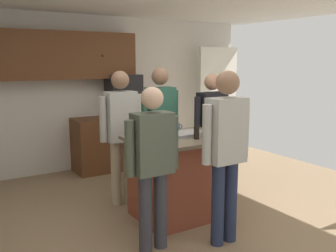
{
  "coord_description": "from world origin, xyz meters",
  "views": [
    {
      "loc": [
        -2.13,
        -3.35,
        1.85
      ],
      "look_at": [
        0.25,
        0.49,
        1.05
      ],
      "focal_mm": 39.78,
      "sensor_mm": 36.0,
      "label": 1
    }
  ],
  "objects_px": {
    "mug_blue_stoneware": "(161,138)",
    "serving_tray": "(187,134)",
    "glass_stout_tall": "(197,133)",
    "tumbler_amber": "(149,131)",
    "mug_ceramic_white": "(177,127)",
    "person_guest_right": "(226,146)",
    "kitchen_island": "(181,176)",
    "person_elder_center": "(153,159)",
    "microwave_over_range": "(124,84)",
    "person_guest_by_door": "(160,122)",
    "person_host_foreground": "(211,125)",
    "glass_pilsner": "(209,133)",
    "person_guest_left": "(121,128)",
    "glass_dark_ale": "(217,130)",
    "glass_short_whisky": "(158,128)"
  },
  "relations": [
    {
      "from": "mug_ceramic_white",
      "to": "serving_tray",
      "type": "xyz_separation_m",
      "value": [
        -0.03,
        -0.28,
        -0.03
      ]
    },
    {
      "from": "glass_dark_ale",
      "to": "glass_stout_tall",
      "type": "bearing_deg",
      "value": 177.85
    },
    {
      "from": "kitchen_island",
      "to": "person_guest_by_door",
      "type": "height_order",
      "value": "person_guest_by_door"
    },
    {
      "from": "person_host_foreground",
      "to": "glass_dark_ale",
      "type": "distance_m",
      "value": 0.78
    },
    {
      "from": "kitchen_island",
      "to": "glass_stout_tall",
      "type": "relative_size",
      "value": 8.11
    },
    {
      "from": "glass_stout_tall",
      "to": "tumbler_amber",
      "type": "bearing_deg",
      "value": 134.58
    },
    {
      "from": "kitchen_island",
      "to": "person_elder_center",
      "type": "distance_m",
      "value": 0.99
    },
    {
      "from": "person_guest_by_door",
      "to": "glass_short_whisky",
      "type": "xyz_separation_m",
      "value": [
        -0.35,
        -0.53,
        0.03
      ]
    },
    {
      "from": "microwave_over_range",
      "to": "mug_ceramic_white",
      "type": "bearing_deg",
      "value": -95.93
    },
    {
      "from": "mug_blue_stoneware",
      "to": "serving_tray",
      "type": "relative_size",
      "value": 0.3
    },
    {
      "from": "person_elder_center",
      "to": "mug_blue_stoneware",
      "type": "distance_m",
      "value": 0.54
    },
    {
      "from": "person_guest_by_door",
      "to": "glass_pilsner",
      "type": "bearing_deg",
      "value": 14.43
    },
    {
      "from": "mug_blue_stoneware",
      "to": "tumbler_amber",
      "type": "height_order",
      "value": "tumbler_amber"
    },
    {
      "from": "glass_pilsner",
      "to": "serving_tray",
      "type": "distance_m",
      "value": 0.29
    },
    {
      "from": "microwave_over_range",
      "to": "glass_stout_tall",
      "type": "xyz_separation_m",
      "value": [
        -0.27,
        -2.5,
        -0.41
      ]
    },
    {
      "from": "microwave_over_range",
      "to": "tumbler_amber",
      "type": "bearing_deg",
      "value": -107.71
    },
    {
      "from": "mug_ceramic_white",
      "to": "glass_pilsner",
      "type": "xyz_separation_m",
      "value": [
        0.07,
        -0.55,
        0.01
      ]
    },
    {
      "from": "mug_ceramic_white",
      "to": "glass_stout_tall",
      "type": "relative_size",
      "value": 0.87
    },
    {
      "from": "mug_ceramic_white",
      "to": "serving_tray",
      "type": "bearing_deg",
      "value": -97.08
    },
    {
      "from": "person_elder_center",
      "to": "glass_pilsner",
      "type": "relative_size",
      "value": 12.53
    },
    {
      "from": "microwave_over_range",
      "to": "glass_dark_ale",
      "type": "distance_m",
      "value": 2.55
    },
    {
      "from": "mug_blue_stoneware",
      "to": "person_host_foreground",
      "type": "bearing_deg",
      "value": 26.53
    },
    {
      "from": "person_guest_by_door",
      "to": "person_host_foreground",
      "type": "xyz_separation_m",
      "value": [
        0.61,
        -0.35,
        -0.05
      ]
    },
    {
      "from": "person_elder_center",
      "to": "tumbler_amber",
      "type": "xyz_separation_m",
      "value": [
        0.37,
        0.76,
        0.11
      ]
    },
    {
      "from": "person_guest_right",
      "to": "glass_short_whisky",
      "type": "distance_m",
      "value": 1.08
    },
    {
      "from": "person_guest_right",
      "to": "glass_pilsner",
      "type": "relative_size",
      "value": 13.66
    },
    {
      "from": "person_guest_by_door",
      "to": "person_host_foreground",
      "type": "bearing_deg",
      "value": 73.01
    },
    {
      "from": "microwave_over_range",
      "to": "person_guest_by_door",
      "type": "bearing_deg",
      "value": -96.21
    },
    {
      "from": "mug_blue_stoneware",
      "to": "glass_stout_tall",
      "type": "xyz_separation_m",
      "value": [
        0.44,
        -0.06,
        0.02
      ]
    },
    {
      "from": "mug_ceramic_white",
      "to": "glass_short_whisky",
      "type": "bearing_deg",
      "value": -172.23
    },
    {
      "from": "glass_pilsner",
      "to": "tumbler_amber",
      "type": "distance_m",
      "value": 0.7
    },
    {
      "from": "glass_dark_ale",
      "to": "glass_short_whisky",
      "type": "height_order",
      "value": "glass_short_whisky"
    },
    {
      "from": "mug_blue_stoneware",
      "to": "kitchen_island",
      "type": "bearing_deg",
      "value": 20.56
    },
    {
      "from": "person_guest_right",
      "to": "glass_dark_ale",
      "type": "height_order",
      "value": "person_guest_right"
    },
    {
      "from": "person_guest_right",
      "to": "mug_blue_stoneware",
      "type": "bearing_deg",
      "value": 28.6
    },
    {
      "from": "person_guest_by_door",
      "to": "glass_dark_ale",
      "type": "distance_m",
      "value": 1.02
    },
    {
      "from": "microwave_over_range",
      "to": "glass_pilsner",
      "type": "distance_m",
      "value": 2.59
    },
    {
      "from": "mug_ceramic_white",
      "to": "glass_stout_tall",
      "type": "bearing_deg",
      "value": -97.16
    },
    {
      "from": "person_guest_by_door",
      "to": "glass_pilsner",
      "type": "distance_m",
      "value": 1.04
    },
    {
      "from": "serving_tray",
      "to": "mug_ceramic_white",
      "type": "bearing_deg",
      "value": 82.92
    },
    {
      "from": "mug_ceramic_white",
      "to": "serving_tray",
      "type": "relative_size",
      "value": 0.29
    },
    {
      "from": "glass_pilsner",
      "to": "person_guest_right",
      "type": "bearing_deg",
      "value": -111.83
    },
    {
      "from": "person_elder_center",
      "to": "person_guest_by_door",
      "type": "distance_m",
      "value": 1.61
    },
    {
      "from": "glass_stout_tall",
      "to": "mug_ceramic_white",
      "type": "bearing_deg",
      "value": 82.84
    },
    {
      "from": "person_elder_center",
      "to": "glass_stout_tall",
      "type": "bearing_deg",
      "value": -13.66
    },
    {
      "from": "person_guest_left",
      "to": "person_guest_by_door",
      "type": "bearing_deg",
      "value": 65.35
    },
    {
      "from": "microwave_over_range",
      "to": "glass_dark_ale",
      "type": "bearing_deg",
      "value": -89.46
    },
    {
      "from": "kitchen_island",
      "to": "glass_dark_ale",
      "type": "bearing_deg",
      "value": -29.34
    },
    {
      "from": "person_guest_by_door",
      "to": "mug_ceramic_white",
      "type": "relative_size",
      "value": 13.63
    },
    {
      "from": "person_guest_left",
      "to": "microwave_over_range",
      "type": "bearing_deg",
      "value": 121.75
    }
  ]
}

